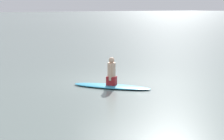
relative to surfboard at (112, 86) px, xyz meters
name	(u,v)px	position (x,y,z in m)	size (l,w,h in m)	color
ground_plane	(114,81)	(0.73, 0.96, -0.05)	(400.00, 400.00, 0.00)	slate
surfboard	(112,86)	(0.00, 0.00, 0.00)	(2.90, 0.74, 0.10)	#339EC6
person_paddler	(112,72)	(0.00, 0.00, 0.50)	(0.42, 0.43, 1.01)	#A51E23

